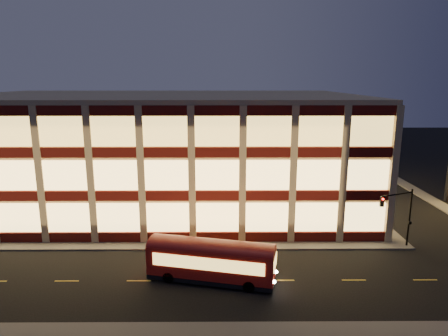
{
  "coord_description": "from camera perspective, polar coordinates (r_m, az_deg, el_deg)",
  "views": [
    {
      "loc": [
        4.92,
        -36.43,
        16.5
      ],
      "look_at": [
        5.21,
        8.0,
        6.5
      ],
      "focal_mm": 32.0,
      "sensor_mm": 36.0,
      "label": 1
    }
  ],
  "objects": [
    {
      "name": "ground",
      "position": [
        40.29,
        -7.5,
        -11.61
      ],
      "size": [
        200.0,
        200.0,
        0.0
      ],
      "primitive_type": "plane",
      "color": "black",
      "rests_on": "ground"
    },
    {
      "name": "sidewalk_office_south",
      "position": [
        41.64,
        -11.51,
        -10.82
      ],
      "size": [
        54.0,
        2.0,
        0.15
      ],
      "primitive_type": "cube",
      "color": "#514F4C",
      "rests_on": "ground"
    },
    {
      "name": "sidewalk_office_east",
      "position": [
        58.75,
        17.62,
        -4.17
      ],
      "size": [
        2.0,
        30.0,
        0.15
      ],
      "primitive_type": "cube",
      "color": "#514F4C",
      "rests_on": "ground"
    },
    {
      "name": "sidewalk_tower_west",
      "position": [
        63.01,
        27.2,
        -3.87
      ],
      "size": [
        2.0,
        30.0,
        0.15
      ],
      "primitive_type": "cube",
      "color": "#514F4C",
      "rests_on": "ground"
    },
    {
      "name": "sidewalk_near",
      "position": [
        29.03,
        -10.86,
        -22.02
      ],
      "size": [
        100.0,
        2.0,
        0.15
      ],
      "primitive_type": "cube",
      "color": "#514F4C",
      "rests_on": "ground"
    },
    {
      "name": "office_building",
      "position": [
        54.7,
        -8.61,
        2.8
      ],
      "size": [
        50.45,
        30.45,
        14.5
      ],
      "color": "tan",
      "rests_on": "ground"
    },
    {
      "name": "traffic_signal_far",
      "position": [
        42.39,
        23.84,
        -5.43
      ],
      "size": [
        3.79,
        1.87,
        6.0
      ],
      "color": "black",
      "rests_on": "ground"
    },
    {
      "name": "trolley_bus",
      "position": [
        33.8,
        -1.82,
        -12.79
      ],
      "size": [
        10.8,
        4.93,
        3.55
      ],
      "rotation": [
        0.0,
        0.0,
        -0.23
      ],
      "color": "#9C0D08",
      "rests_on": "ground"
    }
  ]
}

